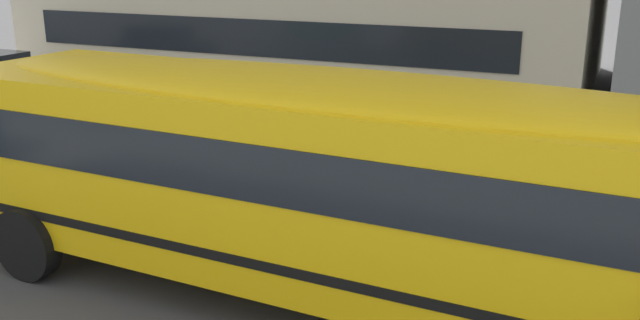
# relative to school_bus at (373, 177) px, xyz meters

# --- Properties ---
(ground_plane) EXTENTS (400.00, 400.00, 0.00)m
(ground_plane) POSITION_rel_school_bus_xyz_m (2.09, 1.31, -1.79)
(ground_plane) COLOR #424244
(sidewalk_far) EXTENTS (120.00, 3.00, 0.01)m
(sidewalk_far) POSITION_rel_school_bus_xyz_m (2.09, 9.22, -1.78)
(sidewalk_far) COLOR gray
(sidewalk_far) RESTS_ON ground_plane
(lane_centreline) EXTENTS (110.00, 0.16, 0.01)m
(lane_centreline) POSITION_rel_school_bus_xyz_m (2.09, 1.31, -1.79)
(lane_centreline) COLOR silver
(lane_centreline) RESTS_ON ground_plane
(school_bus) EXTENTS (13.56, 3.51, 3.01)m
(school_bus) POSITION_rel_school_bus_xyz_m (0.00, 0.00, 0.00)
(school_bus) COLOR yellow
(school_bus) RESTS_ON ground_plane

